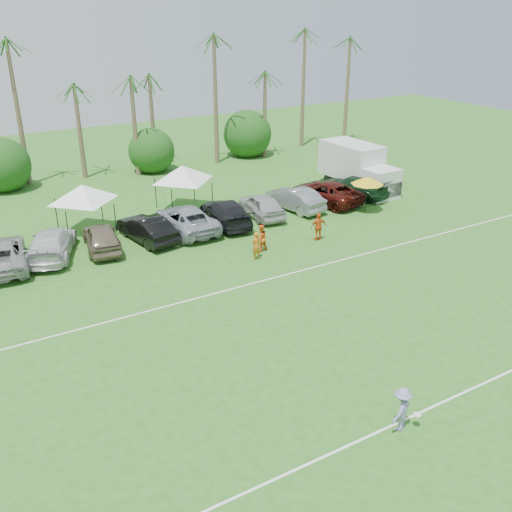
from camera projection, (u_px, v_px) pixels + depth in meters
ground at (411, 475)px, 17.75m from camera, size 120.00×120.00×0.00m
field_lines at (274, 352)px, 24.05m from camera, size 80.00×12.10×0.01m
palm_tree_4 at (18, 91)px, 42.79m from camera, size 2.40×2.40×8.90m
palm_tree_5 at (70, 76)px, 44.30m from camera, size 2.40×2.40×9.90m
palm_tree_6 at (119, 62)px, 45.81m from camera, size 2.40×2.40×10.90m
palm_tree_7 at (165, 49)px, 47.33m from camera, size 2.40×2.40×11.90m
palm_tree_8 at (219, 77)px, 50.70m from camera, size 2.40×2.40×8.90m
palm_tree_9 at (267, 64)px, 52.67m from camera, size 2.40×2.40×9.90m
palm_tree_10 at (311, 52)px, 54.65m from camera, size 2.40×2.40×10.90m
palm_tree_11 at (345, 42)px, 56.16m from camera, size 2.40×2.40×11.90m
bush_tree_1 at (1, 165)px, 44.95m from camera, size 4.00×4.00×4.00m
bush_tree_2 at (145, 148)px, 50.53m from camera, size 4.00×4.00×4.00m
bush_tree_3 at (243, 136)px, 55.18m from camera, size 4.00×4.00×4.00m
sideline_player_a at (256, 245)px, 32.51m from camera, size 0.67×0.50×1.66m
sideline_player_b at (261, 238)px, 33.56m from camera, size 0.87×0.71×1.65m
sideline_player_c at (319, 227)px, 35.11m from camera, size 1.10×0.60×1.78m
box_truck at (358, 166)px, 44.34m from camera, size 2.87×6.96×3.54m
canopy_tent_left at (81, 185)px, 35.44m from camera, size 4.55×4.55×3.68m
canopy_tent_right at (182, 166)px, 39.39m from camera, size 4.64×4.64×3.76m
market_umbrella at (367, 180)px, 39.39m from camera, size 2.28×2.28×2.54m
frisbee_player at (401, 409)px, 19.36m from camera, size 1.28×0.96×1.65m
parked_car_2 at (0, 255)px, 31.39m from camera, size 3.35×6.08×1.61m
parked_car_3 at (51, 243)px, 32.84m from camera, size 4.12×6.00×1.61m
parked_car_4 at (102, 237)px, 33.76m from camera, size 2.60×4.97×1.61m
parked_car_5 at (147, 228)px, 35.04m from camera, size 2.46×5.10×1.61m
parked_car_6 at (186, 219)px, 36.55m from camera, size 2.72×5.82×1.61m
parked_car_7 at (226, 212)px, 37.76m from camera, size 3.01×5.82×1.61m
parked_car_8 at (262, 205)px, 39.09m from camera, size 2.45×4.93×1.61m
parked_car_9 at (295, 199)px, 40.43m from camera, size 2.34×5.08×1.61m
parked_car_10 at (326, 192)px, 41.81m from camera, size 3.85×6.24×1.61m
parked_car_11 at (354, 186)px, 43.23m from camera, size 4.05×6.00×1.61m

